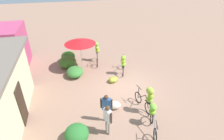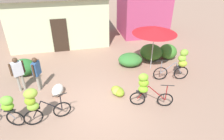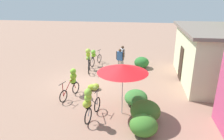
% 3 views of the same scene
% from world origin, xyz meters
% --- Properties ---
extents(ground_plane, '(60.00, 60.00, 0.00)m').
position_xyz_m(ground_plane, '(0.00, 0.00, 0.00)').
color(ground_plane, '#99725E').
extents(building_low, '(6.43, 3.86, 3.18)m').
position_xyz_m(building_low, '(-1.50, 7.20, 1.61)').
color(building_low, beige).
rests_on(building_low, ground).
extents(shop_pink, '(3.20, 2.80, 2.97)m').
position_xyz_m(shop_pink, '(4.37, 7.61, 1.49)').
color(shop_pink, '#B7406B').
rests_on(shop_pink, ground).
extents(hedge_bush_front_left, '(1.05, 1.04, 0.79)m').
position_xyz_m(hedge_bush_front_left, '(-3.28, 3.15, 0.39)').
color(hedge_bush_front_left, '#2B6F2E').
rests_on(hedge_bush_front_left, ground).
extents(hedge_bush_front_right, '(1.29, 1.09, 0.65)m').
position_xyz_m(hedge_bush_front_right, '(2.08, 2.95, 0.32)').
color(hedge_bush_front_right, '#367832').
rests_on(hedge_bush_front_right, ground).
extents(hedge_bush_mid, '(1.23, 1.24, 0.85)m').
position_xyz_m(hedge_bush_mid, '(3.42, 3.38, 0.43)').
color(hedge_bush_mid, '#386724').
rests_on(hedge_bush_mid, ground).
extents(hedge_bush_by_door, '(0.96, 1.05, 0.80)m').
position_xyz_m(hedge_bush_by_door, '(4.41, 3.32, 0.40)').
color(hedge_bush_by_door, '#3C7729').
rests_on(hedge_bush_by_door, ground).
extents(market_umbrella, '(2.12, 2.12, 2.27)m').
position_xyz_m(market_umbrella, '(3.02, 2.38, 2.09)').
color(market_umbrella, beige).
rests_on(market_umbrella, ground).
extents(bicycle_leftmost, '(1.69, 0.53, 1.23)m').
position_xyz_m(bicycle_leftmost, '(-3.27, -0.29, 0.73)').
color(bicycle_leftmost, black).
rests_on(bicycle_leftmost, ground).
extents(bicycle_near_pile, '(1.60, 0.54, 1.52)m').
position_xyz_m(bicycle_near_pile, '(-2.20, -0.46, 0.90)').
color(bicycle_near_pile, black).
rests_on(bicycle_near_pile, ground).
extents(bicycle_center_loaded, '(1.62, 0.58, 1.44)m').
position_xyz_m(bicycle_center_loaded, '(1.68, -0.30, 0.84)').
color(bicycle_center_loaded, black).
rests_on(bicycle_center_loaded, ground).
extents(bicycle_by_shop, '(1.64, 0.50, 1.54)m').
position_xyz_m(bicycle_by_shop, '(3.82, 1.14, 0.88)').
color(bicycle_by_shop, black).
rests_on(bicycle_by_shop, ground).
extents(banana_pile_on_ground, '(0.61, 0.71, 0.33)m').
position_xyz_m(banana_pile_on_ground, '(0.84, 0.60, 0.15)').
color(banana_pile_on_ground, '#97AF41').
rests_on(banana_pile_on_ground, ground).
extents(produce_sack, '(0.64, 0.80, 0.44)m').
position_xyz_m(produce_sack, '(-1.65, 1.13, 0.22)').
color(produce_sack, silver).
rests_on(produce_sack, ground).
extents(person_vendor, '(0.53, 0.36, 1.58)m').
position_xyz_m(person_vendor, '(-3.17, 1.78, 0.96)').
color(person_vendor, gray).
rests_on(person_vendor, ground).
extents(person_bystander, '(0.32, 0.55, 1.55)m').
position_xyz_m(person_bystander, '(-2.42, 1.68, 0.94)').
color(person_bystander, gray).
rests_on(person_bystander, ground).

